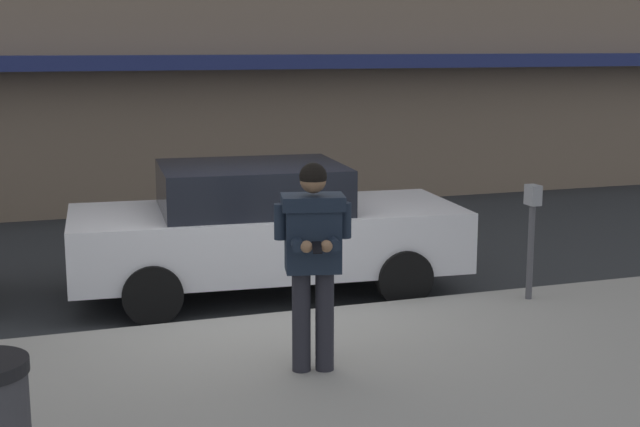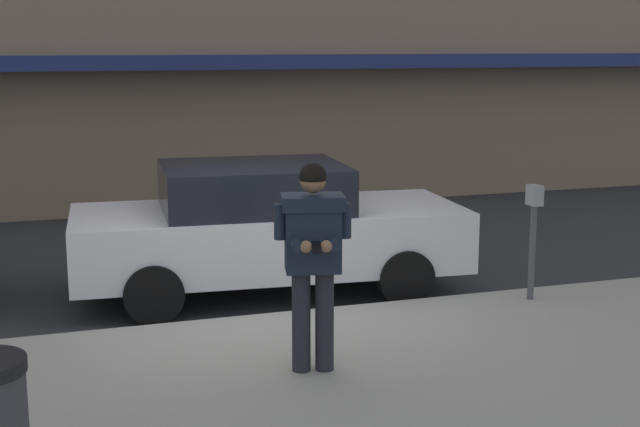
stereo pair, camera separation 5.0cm
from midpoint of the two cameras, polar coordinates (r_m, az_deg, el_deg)
name	(u,v)px [view 1 (the left image)]	position (r m, az deg, el deg)	size (l,w,h in m)	color
ground_plane	(259,321)	(9.58, -4.05, -6.87)	(80.00, 80.00, 0.00)	#2B2D30
sidewalk	(471,403)	(7.39, 9.45, -11.88)	(32.00, 5.30, 0.14)	#99968E
curb_paint_line	(346,310)	(9.91, 1.51, -6.22)	(28.00, 0.12, 0.01)	silver
parked_sedan_mid	(264,228)	(10.42, -3.75, -0.92)	(4.63, 2.20, 1.54)	silver
man_texting_on_phone	(313,245)	(7.46, -0.64, -2.00)	(0.64, 0.63, 1.81)	#23232B
parking_meter	(532,225)	(9.93, 13.26, -0.72)	(0.12, 0.18, 1.27)	#4C4C51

